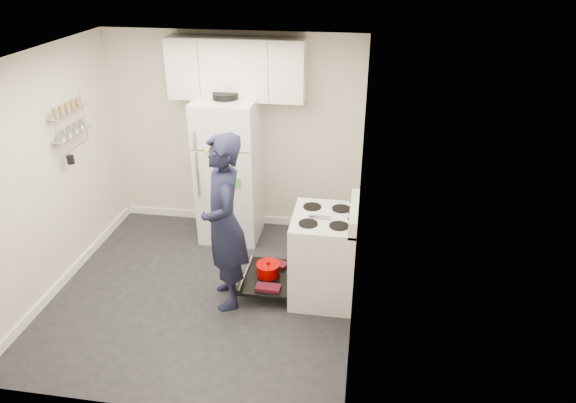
% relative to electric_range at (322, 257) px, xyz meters
% --- Properties ---
extents(room, '(3.21, 3.21, 2.51)m').
position_rel_electric_range_xyz_m(room, '(-1.29, -0.12, 0.74)').
color(room, black).
rests_on(room, ground).
extents(electric_range, '(0.66, 0.76, 1.10)m').
position_rel_electric_range_xyz_m(electric_range, '(0.00, 0.00, 0.00)').
color(electric_range, silver).
rests_on(electric_range, ground).
extents(open_oven_door, '(0.55, 0.70, 0.21)m').
position_rel_electric_range_xyz_m(open_oven_door, '(-0.59, 0.01, -0.29)').
color(open_oven_door, black).
rests_on(open_oven_door, ground).
extents(refrigerator, '(0.72, 0.74, 1.86)m').
position_rel_electric_range_xyz_m(refrigerator, '(-1.26, 1.10, 0.44)').
color(refrigerator, silver).
rests_on(refrigerator, ground).
extents(upper_cabinets, '(1.60, 0.33, 0.70)m').
position_rel_electric_range_xyz_m(upper_cabinets, '(-1.16, 1.28, 1.63)').
color(upper_cabinets, silver).
rests_on(upper_cabinets, room).
extents(wall_shelf_rack, '(0.14, 0.60, 0.61)m').
position_rel_electric_range_xyz_m(wall_shelf_rack, '(-2.78, 0.34, 1.21)').
color(wall_shelf_rack, '#B2B2B7').
rests_on(wall_shelf_rack, room).
extents(person, '(0.66, 0.79, 1.85)m').
position_rel_electric_range_xyz_m(person, '(-0.96, -0.25, 0.46)').
color(person, black).
rests_on(person, ground).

